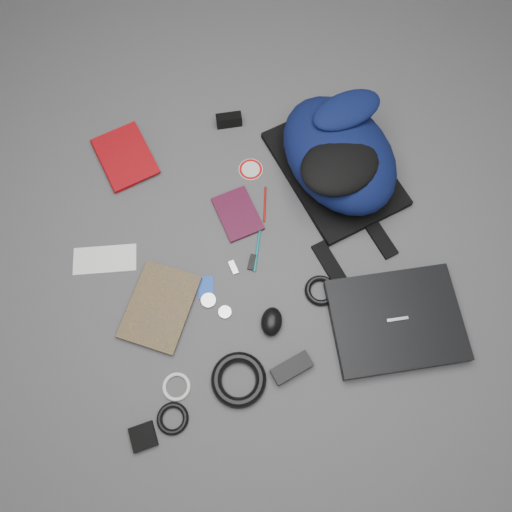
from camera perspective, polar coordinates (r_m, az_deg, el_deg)
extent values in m
plane|color=#4F4F51|center=(1.71, 0.00, -0.23)|extent=(4.00, 4.00, 0.00)
cube|color=black|center=(1.69, 15.70, -7.11)|extent=(0.42, 0.33, 0.04)
imported|color=maroon|center=(1.92, -17.18, 9.70)|extent=(0.25, 0.29, 0.03)
imported|color=#AE890C|center=(1.70, -14.03, -4.66)|extent=(0.30, 0.33, 0.02)
cube|color=white|center=(1.78, -16.89, -0.37)|extent=(0.22, 0.12, 0.00)
cube|color=#3A0B1E|center=(1.76, -2.12, 4.83)|extent=(0.17, 0.21, 0.01)
cube|color=black|center=(1.94, -3.11, 15.24)|extent=(0.10, 0.03, 0.05)
cylinder|color=white|center=(1.85, -0.61, 9.86)|extent=(0.09, 0.09, 0.00)
cylinder|color=#0D767A|center=(1.71, 0.14, 0.68)|extent=(0.05, 0.15, 0.01)
cylinder|color=#A2110C|center=(1.78, 1.02, 5.94)|extent=(0.04, 0.14, 0.01)
cube|color=#1843B8|center=(1.68, -5.73, -3.61)|extent=(0.06, 0.08, 0.00)
cube|color=black|center=(1.70, -0.48, -0.71)|extent=(0.04, 0.06, 0.01)
cube|color=#B1B2B4|center=(1.69, -2.59, -1.32)|extent=(0.03, 0.05, 0.01)
ellipsoid|color=black|center=(1.62, 1.79, -7.50)|extent=(0.09, 0.11, 0.05)
cylinder|color=#B5B5B7|center=(1.66, -5.45, -5.08)|extent=(0.06, 0.06, 0.01)
cylinder|color=silver|center=(1.65, -3.57, -6.42)|extent=(0.05, 0.05, 0.01)
torus|color=black|center=(1.67, 7.38, -3.94)|extent=(0.13, 0.13, 0.02)
cube|color=black|center=(1.61, 4.09, -12.64)|extent=(0.14, 0.09, 0.03)
torus|color=black|center=(1.60, -2.00, -13.94)|extent=(0.18, 0.18, 0.03)
cube|color=black|center=(1.63, -12.77, -19.50)|extent=(0.09, 0.09, 0.02)
torus|color=black|center=(1.62, -9.50, -17.85)|extent=(0.13, 0.13, 0.02)
torus|color=white|center=(1.63, -9.08, -14.54)|extent=(0.09, 0.09, 0.01)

